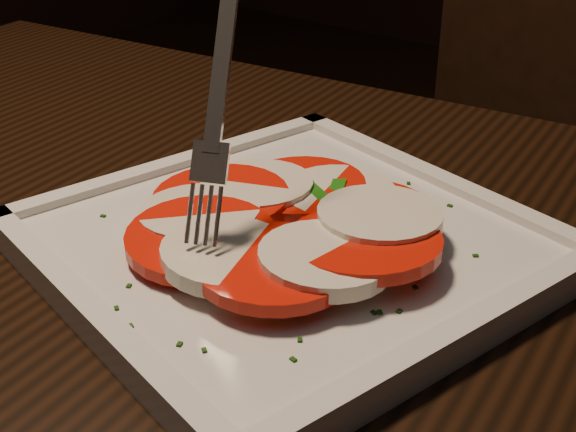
{
  "coord_description": "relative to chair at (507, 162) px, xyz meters",
  "views": [
    {
      "loc": [
        0.38,
        -0.13,
        1.02
      ],
      "look_at": [
        0.11,
        0.22,
        0.78
      ],
      "focal_mm": 50.0,
      "sensor_mm": 36.0,
      "label": 1
    }
  ],
  "objects": [
    {
      "name": "plate",
      "position": [
        0.13,
        -0.68,
        0.22
      ],
      "size": [
        0.35,
        0.35,
        0.01
      ],
      "primitive_type": "cube",
      "rotation": [
        0.0,
        0.0,
        -0.24
      ],
      "color": "silver",
      "rests_on": "table"
    },
    {
      "name": "caprese_salad",
      "position": [
        0.13,
        -0.68,
        0.24
      ],
      "size": [
        0.22,
        0.24,
        0.03
      ],
      "color": "red",
      "rests_on": "plate"
    },
    {
      "name": "chair",
      "position": [
        0.0,
        0.0,
        0.0
      ],
      "size": [
        0.5,
        0.5,
        0.93
      ],
      "rotation": [
        0.0,
        0.0,
        -0.21
      ],
      "color": "black",
      "rests_on": "ground"
    },
    {
      "name": "fork",
      "position": [
        0.1,
        -0.7,
        0.34
      ],
      "size": [
        0.08,
        0.11,
        0.17
      ],
      "primitive_type": null,
      "rotation": [
        0.0,
        0.0,
        0.42
      ],
      "color": "white",
      "rests_on": "caprese_salad"
    }
  ]
}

